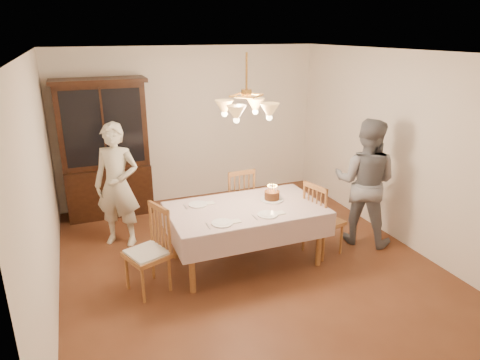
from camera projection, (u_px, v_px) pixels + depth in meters
name	position (u px, v px, depth m)	size (l,w,h in m)	color
ground	(246.00, 261.00, 5.54)	(5.00, 5.00, 0.00)	#542A18
room_shell	(246.00, 143.00, 5.02)	(5.00, 5.00, 5.00)	white
dining_table	(246.00, 213.00, 5.31)	(1.90, 1.10, 0.76)	brown
china_hutch	(105.00, 151.00, 6.68)	(1.38, 0.54, 2.16)	black
chair_far_side	(237.00, 204.00, 6.22)	(0.46, 0.45, 1.00)	brown
chair_left_end	(147.00, 254.00, 4.79)	(0.55, 0.56, 1.00)	brown
chair_right_end	(323.00, 222.00, 5.62)	(0.52, 0.53, 1.00)	brown
elderly_woman	(117.00, 185.00, 5.76)	(0.62, 0.41, 1.71)	beige
adult_in_grey	(365.00, 182.00, 5.81)	(0.85, 0.66, 1.75)	slate
birthday_cake	(272.00, 196.00, 5.50)	(0.30, 0.30, 0.20)	white
place_setting_near_left	(223.00, 223.00, 4.84)	(0.39, 0.25, 0.02)	white
place_setting_near_right	(269.00, 215.00, 5.06)	(0.39, 0.24, 0.02)	white
place_setting_far_left	(199.00, 204.00, 5.36)	(0.38, 0.24, 0.02)	white
chandelier	(246.00, 109.00, 4.89)	(0.62, 0.62, 0.73)	#BF8C3F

